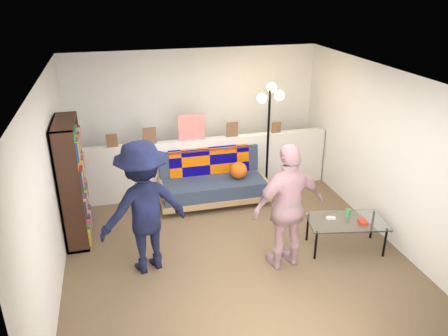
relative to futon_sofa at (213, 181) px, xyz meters
name	(u,v)px	position (x,y,z in m)	size (l,w,h in m)	color
ground	(231,247)	(-0.08, -1.45, -0.36)	(5.00, 5.00, 0.00)	brown
room_shell	(223,124)	(-0.08, -0.97, 1.31)	(4.60, 5.05, 2.45)	silver
half_wall_ledge	(204,166)	(-0.08, 0.35, 0.14)	(4.45, 0.15, 1.00)	silver
ledge_decor	(190,130)	(-0.31, 0.33, 0.82)	(2.97, 0.02, 0.45)	brown
futon_sofa	(213,181)	(0.00, 0.00, 0.00)	(1.81, 0.88, 0.77)	#A88251
bookshelf	(73,186)	(-2.16, -0.63, 0.47)	(0.30, 0.89, 1.77)	black
coffee_table	(347,222)	(1.46, -1.87, 0.05)	(1.14, 0.77, 0.55)	black
floor_lamp	(270,118)	(0.97, 0.03, 1.02)	(0.39, 0.36, 1.95)	black
person_left	(144,208)	(-1.26, -1.61, 0.51)	(1.13, 0.65, 1.75)	black
person_right	(288,207)	(0.51, -2.00, 0.48)	(0.99, 0.41, 1.69)	pink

